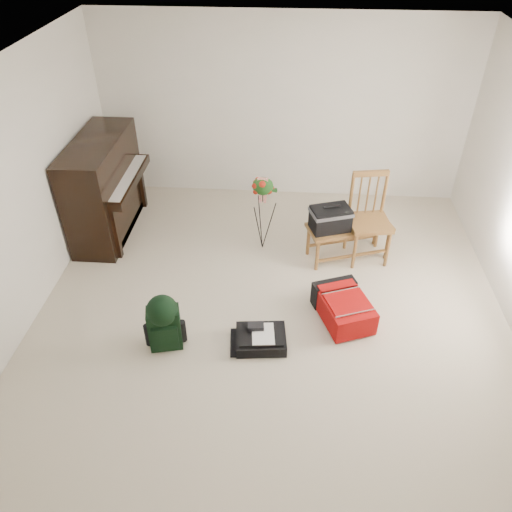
# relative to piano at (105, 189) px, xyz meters

# --- Properties ---
(floor) EXTENTS (5.00, 5.50, 0.01)m
(floor) POSITION_rel_piano_xyz_m (2.19, -1.60, -0.60)
(floor) COLOR beige
(floor) RESTS_ON ground
(ceiling) EXTENTS (5.00, 5.50, 0.01)m
(ceiling) POSITION_rel_piano_xyz_m (2.19, -1.60, 1.90)
(ceiling) COLOR white
(ceiling) RESTS_ON wall_back
(wall_back) EXTENTS (5.00, 0.04, 2.50)m
(wall_back) POSITION_rel_piano_xyz_m (2.19, 1.15, 0.65)
(wall_back) COLOR silver
(wall_back) RESTS_ON floor
(wall_left) EXTENTS (0.04, 5.50, 2.50)m
(wall_left) POSITION_rel_piano_xyz_m (-0.31, -1.60, 0.65)
(wall_left) COLOR silver
(wall_left) RESTS_ON floor
(piano) EXTENTS (0.71, 1.50, 1.25)m
(piano) POSITION_rel_piano_xyz_m (0.00, 0.00, 0.00)
(piano) COLOR black
(piano) RESTS_ON floor
(bench) EXTENTS (1.07, 0.70, 0.77)m
(bench) POSITION_rel_piano_xyz_m (2.88, -0.38, -0.06)
(bench) COLOR brown
(bench) RESTS_ON floor
(dining_chair) EXTENTS (0.54, 0.54, 1.08)m
(dining_chair) POSITION_rel_piano_xyz_m (3.29, -0.34, -0.07)
(dining_chair) COLOR brown
(dining_chair) RESTS_ON floor
(red_suitcase) EXTENTS (0.66, 0.81, 0.29)m
(red_suitcase) POSITION_rel_piano_xyz_m (2.95, -1.45, -0.45)
(red_suitcase) COLOR #A8070C
(red_suitcase) RESTS_ON floor
(black_duffel) EXTENTS (0.53, 0.45, 0.21)m
(black_duffel) POSITION_rel_piano_xyz_m (2.11, -1.92, -0.52)
(black_duffel) COLOR black
(black_duffel) RESTS_ON floor
(green_backpack) EXTENTS (0.35, 0.32, 0.62)m
(green_backpack) POSITION_rel_piano_xyz_m (1.17, -2.01, -0.26)
(green_backpack) COLOR black
(green_backpack) RESTS_ON floor
(flower_stand) EXTENTS (0.35, 0.35, 1.02)m
(flower_stand) POSITION_rel_piano_xyz_m (2.02, -0.28, -0.10)
(flower_stand) COLOR black
(flower_stand) RESTS_ON floor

